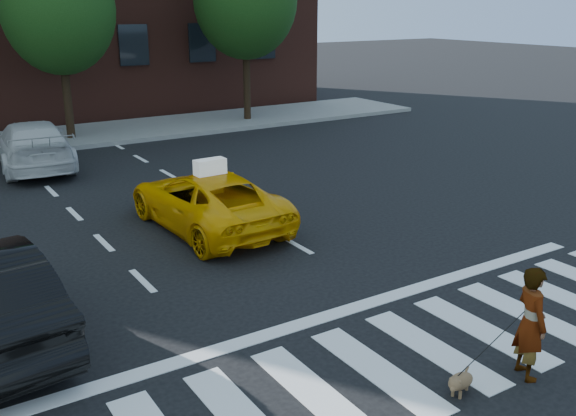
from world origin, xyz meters
The scene contains 9 objects.
ground centered at (0.00, 0.00, 0.00)m, with size 120.00×120.00×0.00m, color black.
crosswalk centered at (0.00, 0.00, 0.01)m, with size 13.00×2.40×0.01m, color silver.
stop_line centered at (0.00, 1.60, 0.01)m, with size 12.00×0.30×0.01m, color silver.
sidewalk_far centered at (0.00, 17.50, 0.07)m, with size 30.00×4.00×0.15m, color slate.
taxi centered at (0.58, 6.31, 0.61)m, with size 2.04×4.42×1.23m, color #E9A004.
white_suv centered at (-1.40, 13.78, 0.69)m, with size 1.93×4.76×1.38m, color silver.
woman centered at (1.53, -1.10, 0.76)m, with size 0.55×0.36×1.51m, color #999999.
dog centered at (0.48, -0.95, 0.18)m, with size 0.51×0.34×0.30m.
taxi_sign centered at (0.58, 6.11, 1.39)m, with size 0.65×0.28×0.32m, color white.
Camera 1 is at (-4.96, -5.57, 4.61)m, focal length 40.00 mm.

